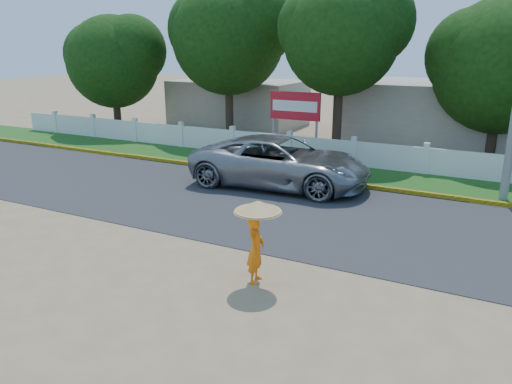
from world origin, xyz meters
The scene contains 11 objects.
ground centered at (0.00, 0.00, 0.00)m, with size 120.00×120.00×0.00m, color #9E8460.
road centered at (0.00, 4.50, 0.01)m, with size 60.00×7.00×0.02m, color #38383A.
grass_verge centered at (0.00, 9.75, 0.01)m, with size 60.00×3.50×0.03m, color #2D601E.
curb centered at (0.00, 8.05, 0.08)m, with size 40.00×0.18×0.16m, color yellow.
fence centered at (0.00, 11.20, 0.55)m, with size 40.00×0.10×1.10m, color silver.
building_near centered at (3.00, 18.00, 1.60)m, with size 10.00×6.00×3.20m, color #B7AD99.
building_far centered at (-10.00, 19.00, 1.40)m, with size 8.00×5.00×2.80m, color #B7AD99.
vehicle centered at (-1.53, 6.95, 0.92)m, with size 3.04×6.60×1.83m, color gray.
monk_with_parasol centered at (1.24, -0.38, 1.25)m, with size 1.06×1.06×1.92m.
billboard centered at (-3.23, 12.30, 2.14)m, with size 2.50×0.13×2.95m.
tree_row centered at (1.92, 14.45, 5.02)m, with size 35.91×8.19×9.05m.
Camera 1 is at (5.88, -9.45, 5.19)m, focal length 35.00 mm.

